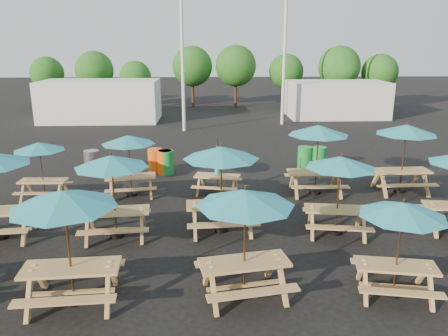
{
  "coord_description": "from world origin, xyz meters",
  "views": [
    {
      "loc": [
        -0.58,
        -13.03,
        5.25
      ],
      "look_at": [
        0.0,
        1.5,
        1.1
      ],
      "focal_mm": 35.0,
      "sensor_mm": 36.0,
      "label": 1
    }
  ],
  "objects_px": {
    "picnic_unit_6": "(245,205)",
    "picnic_unit_8": "(217,171)",
    "waste_bin_3": "(155,160)",
    "waste_bin_5": "(319,158)",
    "picnic_unit_2": "(39,150)",
    "waste_bin_2": "(165,162)",
    "picnic_unit_10": "(340,167)",
    "waste_bin_4": "(305,158)",
    "picnic_unit_3": "(64,206)",
    "picnic_unit_4": "(112,167)",
    "picnic_unit_9": "(402,215)",
    "picnic_unit_11": "(318,135)",
    "waste_bin_1": "(166,162)",
    "waste_bin_0": "(92,162)",
    "picnic_unit_14": "(406,134)",
    "picnic_unit_5": "(129,144)",
    "picnic_unit_7": "(221,158)"
  },
  "relations": [
    {
      "from": "picnic_unit_3",
      "to": "picnic_unit_5",
      "type": "height_order",
      "value": "picnic_unit_3"
    },
    {
      "from": "picnic_unit_14",
      "to": "picnic_unit_10",
      "type": "bearing_deg",
      "value": -135.03
    },
    {
      "from": "picnic_unit_6",
      "to": "waste_bin_1",
      "type": "relative_size",
      "value": 2.44
    },
    {
      "from": "picnic_unit_3",
      "to": "picnic_unit_8",
      "type": "height_order",
      "value": "picnic_unit_3"
    },
    {
      "from": "picnic_unit_3",
      "to": "waste_bin_1",
      "type": "bearing_deg",
      "value": 79.38
    },
    {
      "from": "picnic_unit_7",
      "to": "picnic_unit_11",
      "type": "distance_m",
      "value": 4.71
    },
    {
      "from": "waste_bin_4",
      "to": "picnic_unit_6",
      "type": "bearing_deg",
      "value": -109.48
    },
    {
      "from": "picnic_unit_2",
      "to": "waste_bin_4",
      "type": "relative_size",
      "value": 2.06
    },
    {
      "from": "picnic_unit_7",
      "to": "picnic_unit_10",
      "type": "relative_size",
      "value": 1.1
    },
    {
      "from": "picnic_unit_6",
      "to": "waste_bin_2",
      "type": "xyz_separation_m",
      "value": [
        -2.53,
        9.3,
        -1.59
      ]
    },
    {
      "from": "picnic_unit_4",
      "to": "picnic_unit_8",
      "type": "bearing_deg",
      "value": 45.79
    },
    {
      "from": "picnic_unit_10",
      "to": "waste_bin_2",
      "type": "height_order",
      "value": "picnic_unit_10"
    },
    {
      "from": "picnic_unit_6",
      "to": "waste_bin_0",
      "type": "distance_m",
      "value": 11.05
    },
    {
      "from": "waste_bin_3",
      "to": "picnic_unit_11",
      "type": "bearing_deg",
      "value": -26.73
    },
    {
      "from": "picnic_unit_4",
      "to": "picnic_unit_9",
      "type": "xyz_separation_m",
      "value": [
        6.58,
        -3.21,
        -0.21
      ]
    },
    {
      "from": "picnic_unit_6",
      "to": "picnic_unit_8",
      "type": "height_order",
      "value": "picnic_unit_6"
    },
    {
      "from": "picnic_unit_11",
      "to": "waste_bin_3",
      "type": "bearing_deg",
      "value": 153.99
    },
    {
      "from": "picnic_unit_2",
      "to": "waste_bin_2",
      "type": "bearing_deg",
      "value": 37.89
    },
    {
      "from": "picnic_unit_10",
      "to": "waste_bin_4",
      "type": "bearing_deg",
      "value": 93.89
    },
    {
      "from": "waste_bin_0",
      "to": "waste_bin_1",
      "type": "relative_size",
      "value": 1.0
    },
    {
      "from": "picnic_unit_3",
      "to": "picnic_unit_10",
      "type": "bearing_deg",
      "value": 22.51
    },
    {
      "from": "picnic_unit_5",
      "to": "picnic_unit_14",
      "type": "relative_size",
      "value": 0.88
    },
    {
      "from": "waste_bin_0",
      "to": "picnic_unit_8",
      "type": "bearing_deg",
      "value": -27.84
    },
    {
      "from": "picnic_unit_4",
      "to": "waste_bin_1",
      "type": "xyz_separation_m",
      "value": [
        0.87,
        6.19,
        -1.56
      ]
    },
    {
      "from": "picnic_unit_14",
      "to": "waste_bin_5",
      "type": "height_order",
      "value": "picnic_unit_14"
    },
    {
      "from": "picnic_unit_6",
      "to": "picnic_unit_14",
      "type": "bearing_deg",
      "value": 35.66
    },
    {
      "from": "picnic_unit_6",
      "to": "picnic_unit_8",
      "type": "xyz_separation_m",
      "value": [
        -0.41,
        6.69,
        -1.24
      ]
    },
    {
      "from": "picnic_unit_11",
      "to": "waste_bin_1",
      "type": "distance_m",
      "value": 6.47
    },
    {
      "from": "picnic_unit_4",
      "to": "picnic_unit_8",
      "type": "distance_m",
      "value": 4.79
    },
    {
      "from": "picnic_unit_9",
      "to": "picnic_unit_10",
      "type": "height_order",
      "value": "picnic_unit_10"
    },
    {
      "from": "picnic_unit_4",
      "to": "waste_bin_5",
      "type": "bearing_deg",
      "value": 36.7
    },
    {
      "from": "picnic_unit_11",
      "to": "waste_bin_2",
      "type": "relative_size",
      "value": 2.55
    },
    {
      "from": "picnic_unit_5",
      "to": "waste_bin_4",
      "type": "height_order",
      "value": "picnic_unit_5"
    },
    {
      "from": "waste_bin_3",
      "to": "waste_bin_5",
      "type": "bearing_deg",
      "value": 0.46
    },
    {
      "from": "picnic_unit_2",
      "to": "picnic_unit_7",
      "type": "bearing_deg",
      "value": -24.63
    },
    {
      "from": "picnic_unit_2",
      "to": "picnic_unit_6",
      "type": "xyz_separation_m",
      "value": [
        6.48,
        -6.38,
        0.33
      ]
    },
    {
      "from": "picnic_unit_14",
      "to": "waste_bin_3",
      "type": "distance_m",
      "value": 9.87
    },
    {
      "from": "picnic_unit_2",
      "to": "waste_bin_1",
      "type": "relative_size",
      "value": 2.06
    },
    {
      "from": "picnic_unit_11",
      "to": "waste_bin_1",
      "type": "height_order",
      "value": "picnic_unit_11"
    },
    {
      "from": "picnic_unit_9",
      "to": "picnic_unit_11",
      "type": "relative_size",
      "value": 0.84
    },
    {
      "from": "waste_bin_3",
      "to": "picnic_unit_8",
      "type": "bearing_deg",
      "value": -48.86
    },
    {
      "from": "picnic_unit_2",
      "to": "picnic_unit_6",
      "type": "distance_m",
      "value": 9.1
    },
    {
      "from": "picnic_unit_11",
      "to": "picnic_unit_5",
      "type": "bearing_deg",
      "value": -179.69
    },
    {
      "from": "picnic_unit_10",
      "to": "picnic_unit_11",
      "type": "relative_size",
      "value": 0.91
    },
    {
      "from": "picnic_unit_8",
      "to": "picnic_unit_11",
      "type": "xyz_separation_m",
      "value": [
        3.54,
        -0.15,
        1.34
      ]
    },
    {
      "from": "picnic_unit_3",
      "to": "picnic_unit_8",
      "type": "distance_m",
      "value": 7.65
    },
    {
      "from": "waste_bin_3",
      "to": "picnic_unit_3",
      "type": "bearing_deg",
      "value": -93.7
    },
    {
      "from": "picnic_unit_8",
      "to": "waste_bin_3",
      "type": "distance_m",
      "value": 3.9
    },
    {
      "from": "picnic_unit_4",
      "to": "waste_bin_3",
      "type": "bearing_deg",
      "value": 81.73
    },
    {
      "from": "picnic_unit_5",
      "to": "waste_bin_0",
      "type": "xyz_separation_m",
      "value": [
        -2.07,
        2.82,
        -1.42
      ]
    }
  ]
}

